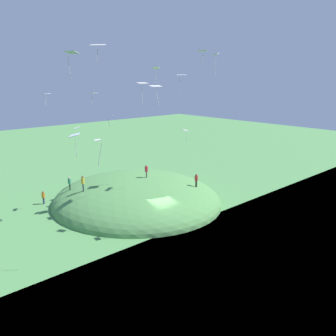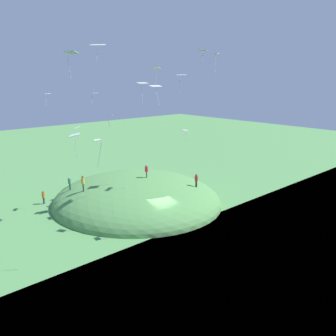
{
  "view_description": "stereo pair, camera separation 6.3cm",
  "coord_description": "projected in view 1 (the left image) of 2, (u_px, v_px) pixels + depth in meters",
  "views": [
    {
      "loc": [
        -26.14,
        22.81,
        14.87
      ],
      "look_at": [
        0.15,
        -1.06,
        5.66
      ],
      "focal_mm": 37.53,
      "sensor_mm": 36.0,
      "label": 1
    },
    {
      "loc": [
        -26.19,
        22.77,
        14.87
      ],
      "look_at": [
        0.15,
        -1.06,
        5.66
      ],
      "focal_mm": 37.53,
      "sensor_mm": 36.0,
      "label": 2
    }
  ],
  "objects": [
    {
      "name": "kite_12",
      "position": [
        97.0,
        45.0,
        27.61
      ],
      "size": [
        1.42,
        1.37,
        1.33
      ],
      "color": "silver"
    },
    {
      "name": "kite_6",
      "position": [
        142.0,
        84.0,
        37.39
      ],
      "size": [
        0.91,
        1.22,
        2.24
      ],
      "color": "silver"
    },
    {
      "name": "kite_9",
      "position": [
        45.0,
        95.0,
        36.68
      ],
      "size": [
        1.0,
        1.1,
        1.28
      ],
      "color": "white"
    },
    {
      "name": "person_with_child",
      "position": [
        43.0,
        196.0,
        42.18
      ],
      "size": [
        0.52,
        0.52,
        1.63
      ],
      "rotation": [
        0.0,
        0.0,
        5.26
      ],
      "color": "#2C3552",
      "rests_on": "ground_plane"
    },
    {
      "name": "kite_5",
      "position": [
        98.0,
        143.0,
        25.95
      ],
      "size": [
        0.75,
        0.67,
        2.12
      ],
      "color": "white"
    },
    {
      "name": "grass_hill",
      "position": [
        137.0,
        202.0,
        43.17
      ],
      "size": [
        21.0,
        20.07,
        6.34
      ],
      "primitive_type": "ellipsoid",
      "color": "#518D49",
      "rests_on": "ground_plane"
    },
    {
      "name": "kite_14",
      "position": [
        71.0,
        54.0,
        24.36
      ],
      "size": [
        1.06,
        0.93,
        1.88
      ],
      "color": "white"
    },
    {
      "name": "person_walking_path",
      "position": [
        83.0,
        181.0,
        39.27
      ],
      "size": [
        0.51,
        0.51,
        1.79
      ],
      "rotation": [
        0.0,
        0.0,
        2.77
      ],
      "color": "#242443",
      "rests_on": "grass_hill"
    },
    {
      "name": "kite_3",
      "position": [
        181.0,
        76.0,
        37.99
      ],
      "size": [
        1.29,
        1.25,
        2.15
      ],
      "color": "white"
    },
    {
      "name": "kite_11",
      "position": [
        216.0,
        56.0,
        36.52
      ],
      "size": [
        0.89,
        1.02,
        2.27
      ],
      "color": "white"
    },
    {
      "name": "kite_0",
      "position": [
        156.0,
        87.0,
        35.9
      ],
      "size": [
        1.12,
        1.37,
        2.01
      ],
      "color": "white"
    },
    {
      "name": "ground_plane",
      "position": [
        162.0,
        221.0,
        37.31
      ],
      "size": [
        160.0,
        160.0,
        0.0
      ],
      "primitive_type": "plane",
      "color": "#508C4B"
    },
    {
      "name": "kite_10",
      "position": [
        74.0,
        136.0,
        27.82
      ],
      "size": [
        1.38,
        1.29,
        1.96
      ],
      "color": "white"
    },
    {
      "name": "person_near_shore",
      "position": [
        69.0,
        182.0,
        41.06
      ],
      "size": [
        0.46,
        0.46,
        1.56
      ],
      "rotation": [
        0.0,
        0.0,
        2.83
      ],
      "color": "black",
      "rests_on": "grass_hill"
    },
    {
      "name": "kite_2",
      "position": [
        203.0,
        52.0,
        32.09
      ],
      "size": [
        0.99,
        0.91,
        1.38
      ],
      "color": "silver"
    },
    {
      "name": "person_on_hilltop",
      "position": [
        196.0,
        179.0,
        41.33
      ],
      "size": [
        0.56,
        0.56,
        1.61
      ],
      "rotation": [
        0.0,
        0.0,
        3.96
      ],
      "color": "#393B2C",
      "rests_on": "grass_hill"
    },
    {
      "name": "kite_8",
      "position": [
        185.0,
        131.0,
        31.55
      ],
      "size": [
        0.74,
        0.57,
        1.08
      ],
      "color": "white"
    },
    {
      "name": "kite_7",
      "position": [
        111.0,
        116.0,
        37.71
      ],
      "size": [
        0.7,
        0.76,
        1.33
      ],
      "color": "white"
    },
    {
      "name": "kite_4",
      "position": [
        77.0,
        128.0,
        39.01
      ],
      "size": [
        0.98,
        0.89,
        1.49
      ],
      "color": "white"
    },
    {
      "name": "person_watching_kites",
      "position": [
        146.0,
        170.0,
        42.04
      ],
      "size": [
        0.55,
        0.55,
        1.57
      ],
      "rotation": [
        0.0,
        0.0,
        5.7
      ],
      "color": "#5D5049",
      "rests_on": "grass_hill"
    },
    {
      "name": "kite_1",
      "position": [
        93.0,
        94.0,
        35.15
      ],
      "size": [
        0.84,
        0.98,
        1.08
      ],
      "color": "white"
    },
    {
      "name": "kite_13",
      "position": [
        156.0,
        69.0,
        41.08
      ],
      "size": [
        1.05,
        0.83,
        2.27
      ],
      "color": "#F2E0D2"
    }
  ]
}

